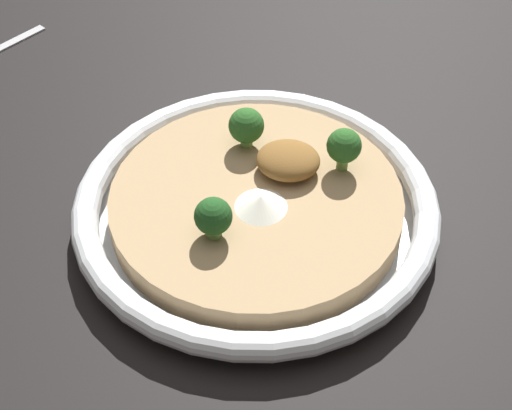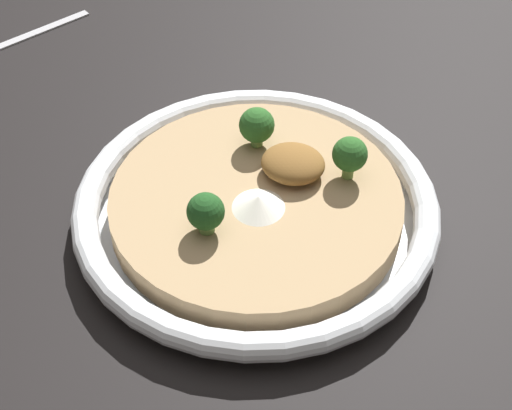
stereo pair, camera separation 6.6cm
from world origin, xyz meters
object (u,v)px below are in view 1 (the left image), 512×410
at_px(broccoli_front_left, 344,147).
at_px(risotto_bowl, 256,208).
at_px(broccoli_front, 246,126).
at_px(broccoli_back, 213,217).

bearing_deg(broccoli_front_left, risotto_bowl, 30.82).
bearing_deg(risotto_bowl, broccoli_front, -75.95).
xyz_separation_m(broccoli_front_left, broccoli_back, (0.10, 0.09, -0.00)).
distance_m(broccoli_back, broccoli_front, 0.11).
bearing_deg(broccoli_front_left, broccoli_front, -13.55).
bearing_deg(risotto_bowl, broccoli_front_left, -149.18).
bearing_deg(risotto_bowl, broccoli_back, 60.35).
bearing_deg(broccoli_front, broccoli_front_left, 166.45).
xyz_separation_m(risotto_bowl, broccoli_front_left, (-0.07, -0.04, 0.04)).
relative_size(broccoli_front_left, broccoli_front, 1.05).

